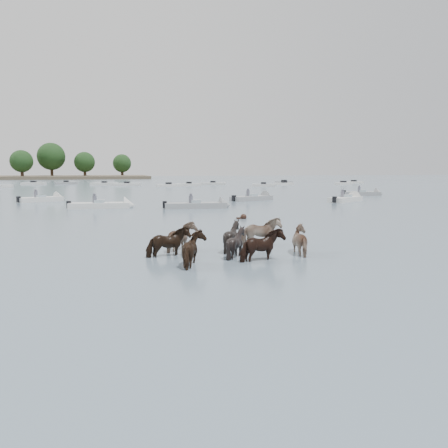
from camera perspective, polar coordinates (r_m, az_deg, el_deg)
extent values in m
plane|color=#4C5E6E|center=(15.84, 7.14, -5.17)|extent=(400.00, 400.00, 0.00)
imported|color=black|center=(17.06, -7.30, -2.74)|extent=(1.82, 1.15, 1.42)
imported|color=#806557|center=(18.28, -5.44, -2.03)|extent=(1.55, 1.69, 1.43)
imported|color=black|center=(18.11, 1.03, -1.96)|extent=(1.63, 1.52, 1.50)
imported|color=#8A755D|center=(19.56, 4.78, -1.30)|extent=(1.79, 0.82, 1.50)
imported|color=black|center=(15.44, -3.69, -3.66)|extent=(1.38, 1.56, 1.46)
imported|color=black|center=(16.89, 1.59, -2.80)|extent=(1.44, 1.32, 1.41)
imported|color=black|center=(16.20, 4.94, -3.17)|extent=(1.88, 1.27, 1.45)
imported|color=#8B725E|center=(17.80, 10.40, -2.40)|extent=(1.56, 1.69, 1.41)
sphere|color=black|center=(29.86, 2.55, 0.92)|extent=(0.44, 0.44, 0.44)
cube|color=black|center=(29.79, 2.10, 0.71)|extent=(0.50, 0.22, 0.18)
cube|color=silver|center=(39.50, -15.90, 2.30)|extent=(5.24, 2.10, 0.55)
cone|color=silver|center=(39.31, -12.19, 2.39)|extent=(1.06, 1.68, 1.60)
cube|color=#99ADB7|center=(39.48, -15.91, 2.80)|extent=(0.91, 1.19, 0.35)
cube|color=black|center=(39.85, -19.56, 2.41)|extent=(0.38, 0.38, 0.60)
cylinder|color=#595966|center=(39.47, -16.50, 3.07)|extent=(0.36, 0.36, 0.70)
sphere|color=#595966|center=(39.44, -16.53, 3.73)|extent=(0.24, 0.24, 0.24)
cube|color=gray|center=(38.06, -3.75, 2.38)|extent=(5.40, 2.00, 0.55)
cone|color=gray|center=(38.49, 0.17, 2.45)|extent=(1.02, 1.66, 1.60)
cube|color=#99ADB7|center=(38.03, -3.75, 2.91)|extent=(0.88, 1.18, 0.35)
cube|color=black|center=(37.80, -7.74, 2.53)|extent=(0.38, 0.38, 0.60)
cylinder|color=#595966|center=(37.94, -4.35, 3.19)|extent=(0.36, 0.36, 0.70)
sphere|color=#595966|center=(37.91, -4.35, 3.87)|extent=(0.24, 0.24, 0.24)
cube|color=gray|center=(47.46, 3.60, 3.33)|extent=(5.16, 3.36, 0.55)
cone|color=gray|center=(49.13, 5.75, 3.44)|extent=(1.44, 1.82, 1.60)
cube|color=#99ADB7|center=(47.44, 3.60, 3.75)|extent=(1.17, 1.34, 0.35)
cube|color=black|center=(45.86, 1.29, 3.40)|extent=(0.46, 0.46, 0.60)
cylinder|color=#595966|center=(47.30, 3.14, 3.99)|extent=(0.36, 0.36, 0.70)
sphere|color=#595966|center=(47.28, 3.15, 4.53)|extent=(0.24, 0.24, 0.24)
cube|color=silver|center=(47.45, 15.56, 3.08)|extent=(5.09, 4.17, 0.55)
cone|color=silver|center=(49.76, 16.78, 3.22)|extent=(1.64, 1.83, 1.60)
cube|color=#99ADB7|center=(47.43, 15.57, 3.50)|extent=(1.29, 1.38, 0.35)
cube|color=black|center=(45.16, 14.21, 3.12)|extent=(0.49, 0.49, 0.60)
cylinder|color=#595966|center=(47.21, 15.16, 3.75)|extent=(0.36, 0.36, 0.70)
sphere|color=#595966|center=(47.19, 15.18, 4.29)|extent=(0.24, 0.24, 0.24)
cube|color=gray|center=(59.15, 17.50, 3.77)|extent=(4.74, 2.86, 0.55)
cone|color=gray|center=(59.79, 19.57, 3.72)|extent=(1.34, 1.80, 1.60)
cube|color=#99ADB7|center=(59.13, 17.51, 4.11)|extent=(1.10, 1.31, 0.35)
cube|color=black|center=(58.58, 15.40, 3.96)|extent=(0.44, 0.44, 0.60)
cylinder|color=#595966|center=(58.91, 17.19, 4.31)|extent=(0.36, 0.36, 0.70)
sphere|color=#595966|center=(58.89, 17.21, 4.75)|extent=(0.24, 0.24, 0.24)
cube|color=silver|center=(49.45, -22.82, 2.94)|extent=(4.58, 3.60, 0.55)
cone|color=silver|center=(50.36, -20.53, 3.11)|extent=(1.59, 1.84, 1.60)
cube|color=#99ADB7|center=(49.43, -22.84, 3.34)|extent=(1.26, 1.37, 0.35)
cube|color=black|center=(48.62, -25.19, 2.93)|extent=(0.48, 0.48, 0.60)
cylinder|color=#595966|center=(49.47, -23.31, 3.56)|extent=(0.36, 0.36, 0.70)
sphere|color=#595966|center=(49.45, -23.33, 4.08)|extent=(0.24, 0.24, 0.24)
cube|color=silver|center=(103.78, -23.56, 4.84)|extent=(5.31, 2.77, 0.60)
cube|color=black|center=(103.77, -23.57, 5.05)|extent=(1.22, 1.22, 0.50)
cube|color=gray|center=(103.19, -19.88, 5.00)|extent=(4.81, 2.66, 0.60)
cube|color=black|center=(103.18, -19.89, 5.21)|extent=(1.23, 1.23, 0.50)
cube|color=silver|center=(95.23, -15.31, 5.03)|extent=(5.95, 2.69, 0.60)
cube|color=black|center=(95.22, -15.32, 5.26)|extent=(1.19, 1.19, 0.50)
cube|color=silver|center=(91.45, -12.53, 5.03)|extent=(5.80, 2.95, 0.60)
cube|color=black|center=(91.44, -12.53, 5.27)|extent=(1.23, 1.23, 0.50)
cube|color=silver|center=(84.34, -7.24, 4.98)|extent=(4.73, 2.02, 0.60)
cube|color=black|center=(84.33, -7.24, 5.24)|extent=(1.11, 1.11, 0.50)
cube|color=silver|center=(87.64, -4.59, 5.10)|extent=(4.82, 1.79, 0.60)
cube|color=black|center=(87.63, -4.59, 5.34)|extent=(1.06, 1.06, 0.50)
cube|color=silver|center=(93.83, -1.44, 5.25)|extent=(5.63, 3.58, 0.60)
cube|color=black|center=(93.82, -1.45, 5.48)|extent=(1.32, 1.32, 0.50)
cube|color=silver|center=(84.99, 5.17, 5.02)|extent=(4.58, 3.01, 0.60)
cube|color=black|center=(84.98, 5.18, 5.28)|extent=(1.30, 1.30, 0.50)
cube|color=silver|center=(93.36, 7.83, 5.18)|extent=(4.11, 1.81, 0.60)
cube|color=black|center=(93.35, 7.83, 5.41)|extent=(1.08, 1.08, 0.50)
cube|color=gray|center=(104.27, 7.83, 5.38)|extent=(4.41, 2.50, 0.60)
cube|color=black|center=(104.26, 7.83, 5.59)|extent=(1.22, 1.22, 0.50)
cube|color=silver|center=(97.95, 15.28, 5.08)|extent=(4.68, 3.23, 0.60)
cube|color=black|center=(97.94, 15.29, 5.30)|extent=(1.33, 1.33, 0.50)
cube|color=silver|center=(106.22, 16.54, 5.18)|extent=(4.45, 1.55, 0.60)
cube|color=black|center=(106.21, 16.55, 5.39)|extent=(1.01, 1.01, 0.50)
cylinder|color=#382619|center=(160.08, -24.80, 5.90)|extent=(1.00, 1.00, 3.28)
sphere|color=black|center=(160.09, -24.88, 7.43)|extent=(7.29, 7.29, 7.29)
cylinder|color=#382619|center=(167.60, -21.50, 6.27)|extent=(1.00, 1.00, 4.31)
sphere|color=black|center=(167.65, -21.59, 8.19)|extent=(9.57, 9.57, 9.57)
cylinder|color=#382619|center=(164.38, -17.65, 6.23)|extent=(1.00, 1.00, 3.22)
sphere|color=black|center=(164.39, -17.71, 7.70)|extent=(7.16, 7.16, 7.16)
cylinder|color=#382619|center=(170.77, -13.11, 6.37)|extent=(1.00, 1.00, 3.05)
sphere|color=black|center=(170.77, -13.15, 7.71)|extent=(6.78, 6.78, 6.78)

